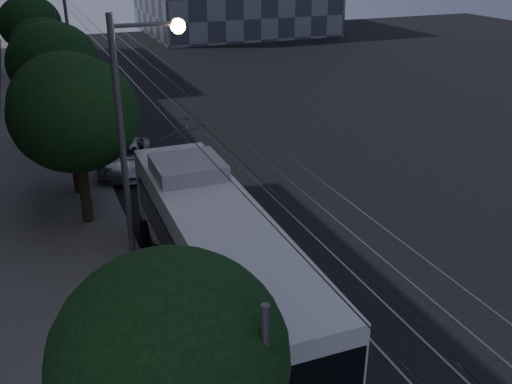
{
  "coord_description": "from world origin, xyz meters",
  "views": [
    {
      "loc": [
        -8.06,
        -16.4,
        10.91
      ],
      "look_at": [
        -0.7,
        1.67,
        2.26
      ],
      "focal_mm": 40.0,
      "sensor_mm": 36.0,
      "label": 1
    }
  ],
  "objects_px": {
    "car_white_c": "(103,87)",
    "streetlamp_near": "(135,136)",
    "car_white_a": "(100,124)",
    "pickup_silver": "(125,157)",
    "streetlamp_far": "(75,25)",
    "car_white_d": "(93,72)",
    "car_white_b": "(98,106)",
    "trolleybus": "(217,255)"
  },
  "relations": [
    {
      "from": "streetlamp_near",
      "to": "pickup_silver",
      "type": "bearing_deg",
      "value": 83.25
    },
    {
      "from": "car_white_c",
      "to": "car_white_d",
      "type": "relative_size",
      "value": 1.15
    },
    {
      "from": "trolleybus",
      "to": "car_white_c",
      "type": "distance_m",
      "value": 28.75
    },
    {
      "from": "car_white_c",
      "to": "streetlamp_near",
      "type": "distance_m",
      "value": 27.66
    },
    {
      "from": "car_white_c",
      "to": "car_white_b",
      "type": "bearing_deg",
      "value": -91.33
    },
    {
      "from": "car_white_b",
      "to": "car_white_d",
      "type": "relative_size",
      "value": 1.26
    },
    {
      "from": "car_white_b",
      "to": "car_white_a",
      "type": "bearing_deg",
      "value": -78.34
    },
    {
      "from": "trolleybus",
      "to": "car_white_b",
      "type": "relative_size",
      "value": 2.53
    },
    {
      "from": "car_white_c",
      "to": "streetlamp_far",
      "type": "bearing_deg",
      "value": -97.27
    },
    {
      "from": "pickup_silver",
      "to": "streetlamp_far",
      "type": "distance_m",
      "value": 10.93
    },
    {
      "from": "streetlamp_near",
      "to": "car_white_b",
      "type": "bearing_deg",
      "value": 86.33
    },
    {
      "from": "car_white_d",
      "to": "streetlamp_far",
      "type": "bearing_deg",
      "value": -91.26
    },
    {
      "from": "car_white_a",
      "to": "car_white_c",
      "type": "xyz_separation_m",
      "value": [
        1.58,
        9.23,
        0.08
      ]
    },
    {
      "from": "trolleybus",
      "to": "car_white_c",
      "type": "xyz_separation_m",
      "value": [
        0.59,
        28.73,
        -1.03
      ]
    },
    {
      "from": "trolleybus",
      "to": "streetlamp_far",
      "type": "distance_m",
      "value": 22.91
    },
    {
      "from": "car_white_b",
      "to": "car_white_c",
      "type": "relative_size",
      "value": 1.09
    },
    {
      "from": "car_white_b",
      "to": "streetlamp_near",
      "type": "bearing_deg",
      "value": -75.79
    },
    {
      "from": "pickup_silver",
      "to": "streetlamp_near",
      "type": "xyz_separation_m",
      "value": [
        -1.35,
        -11.41,
        4.81
      ]
    },
    {
      "from": "car_white_a",
      "to": "car_white_d",
      "type": "xyz_separation_m",
      "value": [
        1.6,
        15.04,
        0.0
      ]
    },
    {
      "from": "streetlamp_near",
      "to": "streetlamp_far",
      "type": "bearing_deg",
      "value": 88.65
    },
    {
      "from": "car_white_b",
      "to": "car_white_d",
      "type": "height_order",
      "value": "car_white_b"
    },
    {
      "from": "car_white_b",
      "to": "car_white_c",
      "type": "bearing_deg",
      "value": 95.6
    },
    {
      "from": "car_white_c",
      "to": "car_white_a",
      "type": "bearing_deg",
      "value": -88.78
    },
    {
      "from": "pickup_silver",
      "to": "car_white_d",
      "type": "height_order",
      "value": "pickup_silver"
    },
    {
      "from": "car_white_c",
      "to": "car_white_d",
      "type": "distance_m",
      "value": 5.81
    },
    {
      "from": "trolleybus",
      "to": "streetlamp_near",
      "type": "height_order",
      "value": "streetlamp_near"
    },
    {
      "from": "car_white_d",
      "to": "car_white_b",
      "type": "bearing_deg",
      "value": -87.51
    },
    {
      "from": "car_white_b",
      "to": "streetlamp_far",
      "type": "bearing_deg",
      "value": -115.43
    },
    {
      "from": "pickup_silver",
      "to": "car_white_a",
      "type": "bearing_deg",
      "value": 109.76
    },
    {
      "from": "car_white_d",
      "to": "streetlamp_near",
      "type": "xyz_separation_m",
      "value": [
        -2.57,
        -32.94,
        4.82
      ]
    },
    {
      "from": "car_white_b",
      "to": "car_white_d",
      "type": "bearing_deg",
      "value": 101.87
    },
    {
      "from": "car_white_b",
      "to": "streetlamp_far",
      "type": "xyz_separation_m",
      "value": [
        -0.91,
        -0.97,
        5.39
      ]
    },
    {
      "from": "car_white_c",
      "to": "streetlamp_near",
      "type": "bearing_deg",
      "value": -84.43
    },
    {
      "from": "car_white_a",
      "to": "streetlamp_near",
      "type": "height_order",
      "value": "streetlamp_near"
    },
    {
      "from": "car_white_a",
      "to": "car_white_b",
      "type": "xyz_separation_m",
      "value": [
        0.43,
        3.91,
        0.05
      ]
    },
    {
      "from": "pickup_silver",
      "to": "streetlamp_far",
      "type": "height_order",
      "value": "streetlamp_far"
    },
    {
      "from": "car_white_d",
      "to": "streetlamp_near",
      "type": "height_order",
      "value": "streetlamp_near"
    },
    {
      "from": "trolleybus",
      "to": "streetlamp_near",
      "type": "xyz_separation_m",
      "value": [
        -1.97,
        1.59,
        3.71
      ]
    },
    {
      "from": "car_white_b",
      "to": "car_white_c",
      "type": "distance_m",
      "value": 5.44
    },
    {
      "from": "trolleybus",
      "to": "pickup_silver",
      "type": "xyz_separation_m",
      "value": [
        -0.62,
        13.0,
        -1.11
      ]
    },
    {
      "from": "car_white_a",
      "to": "streetlamp_far",
      "type": "xyz_separation_m",
      "value": [
        -0.48,
        2.95,
        5.44
      ]
    },
    {
      "from": "pickup_silver",
      "to": "streetlamp_near",
      "type": "distance_m",
      "value": 12.45
    }
  ]
}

